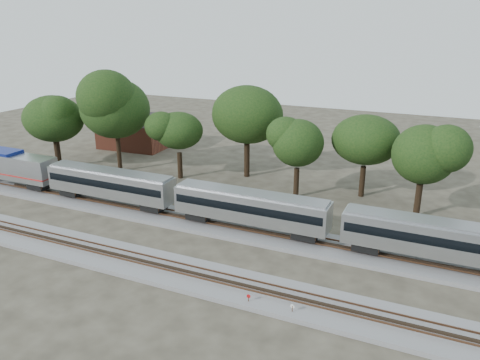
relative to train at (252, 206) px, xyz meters
The scene contains 15 objects.
ground 6.72m from the train, 90.50° to the right, with size 160.00×160.00×0.00m, color #383328.
track_far 2.82m from the train, behind, with size 160.00×5.00×0.73m.
track_near 10.39m from the train, 90.30° to the right, with size 160.00×5.00×0.73m.
train is the anchor object (origin of this frame).
switch_stand_red 12.98m from the train, 68.10° to the right, with size 0.32×0.06×1.00m.
switch_stand_white 14.53m from the train, 55.01° to the right, with size 0.33×0.06×1.02m.
switch_lever 12.49m from the train, 66.49° to the right, with size 0.50×0.30×0.30m, color #512D19.
brick_building 39.54m from the train, 142.94° to the left, with size 11.61×8.49×5.39m.
tree_0 36.28m from the train, 165.08° to the left, with size 7.44×7.44×10.49m.
tree_1 28.68m from the train, 155.49° to the left, with size 9.23×9.23×13.01m.
tree_2 20.57m from the train, 141.90° to the left, with size 6.80×6.80×9.58m.
tree_3 19.49m from the train, 114.82° to the left, with size 8.83×8.83×12.45m.
tree_4 12.65m from the train, 85.72° to the left, with size 6.97×6.97×9.82m.
tree_5 18.11m from the train, 62.21° to the left, with size 7.31×7.31×10.31m.
tree_6 19.38m from the train, 37.63° to the left, with size 7.31×7.31×10.31m.
Camera 1 is at (16.80, -34.12, 20.75)m, focal length 35.00 mm.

